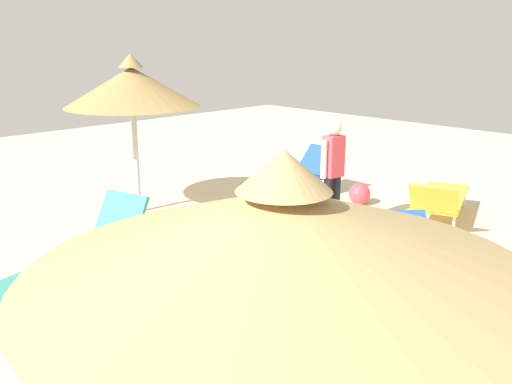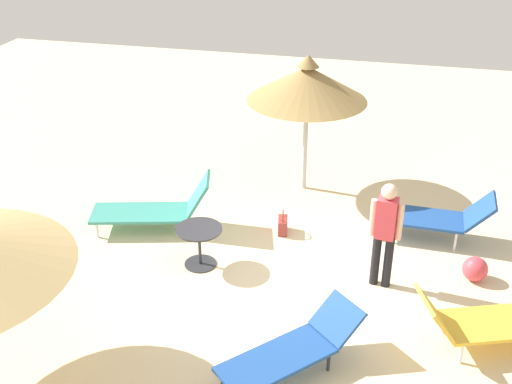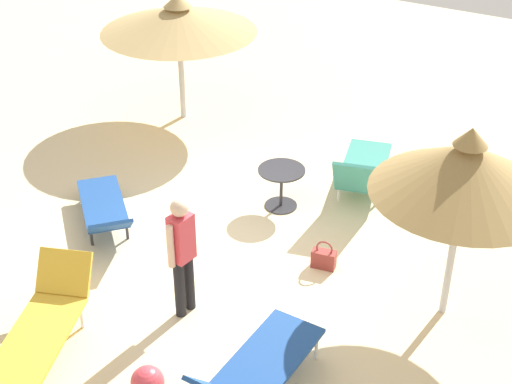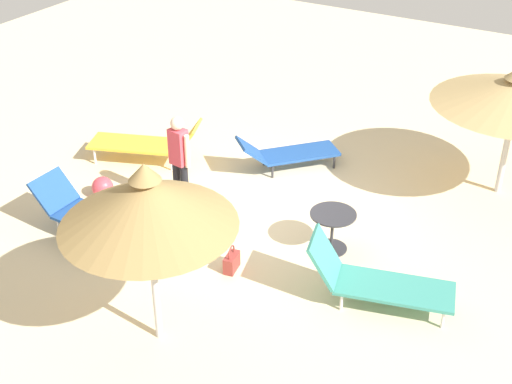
{
  "view_description": "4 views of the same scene",
  "coord_description": "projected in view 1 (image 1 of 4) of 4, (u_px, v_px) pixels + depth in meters",
  "views": [
    {
      "loc": [
        -5.3,
        -4.88,
        2.93
      ],
      "look_at": [
        -0.0,
        0.51,
        0.81
      ],
      "focal_mm": 39.79,
      "sensor_mm": 36.0,
      "label": 1
    },
    {
      "loc": [
        1.4,
        -7.77,
        5.71
      ],
      "look_at": [
        -0.65,
        0.78,
        1.05
      ],
      "focal_mm": 44.67,
      "sensor_mm": 36.0,
      "label": 2
    },
    {
      "loc": [
        7.35,
        4.78,
        6.41
      ],
      "look_at": [
        -0.3,
        0.32,
        0.9
      ],
      "focal_mm": 53.13,
      "sensor_mm": 36.0,
      "label": 3
    },
    {
      "loc": [
        -4.9,
        8.54,
        6.47
      ],
      "look_at": [
        -0.44,
        0.85,
        1.13
      ],
      "focal_mm": 49.15,
      "sensor_mm": 36.0,
      "label": 4
    }
  ],
  "objects": [
    {
      "name": "ground",
      "position": [
        283.0,
        260.0,
        7.74
      ],
      "size": [
        24.0,
        24.0,
        0.1
      ],
      "primitive_type": "cube",
      "color": "beige"
    },
    {
      "name": "lounge_chair_edge",
      "position": [
        293.0,
        176.0,
        10.3
      ],
      "size": [
        1.89,
        0.73,
        0.88
      ],
      "color": "#1E478C",
      "rests_on": "ground"
    },
    {
      "name": "parasol_umbrella_back",
      "position": [
        283.0,
        232.0,
        2.98
      ],
      "size": [
        2.82,
        2.82,
        2.36
      ],
      "color": "#B2B2B7",
      "rests_on": "ground"
    },
    {
      "name": "lounge_chair_front",
      "position": [
        440.0,
        198.0,
        9.03
      ],
      "size": [
        2.24,
        1.39,
        0.84
      ],
      "color": "gold",
      "rests_on": "ground"
    },
    {
      "name": "side_table_round",
      "position": [
        195.0,
        249.0,
        6.75
      ],
      "size": [
        0.72,
        0.72,
        0.66
      ],
      "color": "#2D2D33",
      "rests_on": "ground"
    },
    {
      "name": "lounge_chair_far_left",
      "position": [
        421.0,
        261.0,
        6.69
      ],
      "size": [
        1.75,
        1.82,
        0.69
      ],
      "color": "#1E478C",
      "rests_on": "ground"
    },
    {
      "name": "lounge_chair_center",
      "position": [
        78.0,
        256.0,
        6.68
      ],
      "size": [
        2.14,
        1.19,
        0.97
      ],
      "color": "teal",
      "rests_on": "ground"
    },
    {
      "name": "handbag",
      "position": [
        199.0,
        227.0,
        8.42
      ],
      "size": [
        0.21,
        0.35,
        0.43
      ],
      "color": "maroon",
      "rests_on": "ground"
    },
    {
      "name": "person_standing_far_right",
      "position": [
        333.0,
        168.0,
        8.58
      ],
      "size": [
        0.47,
        0.25,
        1.68
      ],
      "color": "black",
      "rests_on": "ground"
    },
    {
      "name": "beach_ball",
      "position": [
        360.0,
        194.0,
        10.03
      ],
      "size": [
        0.38,
        0.38,
        0.38
      ],
      "primitive_type": "sphere",
      "color": "#D83F4C",
      "rests_on": "ground"
    },
    {
      "name": "parasol_umbrella_near_left",
      "position": [
        132.0,
        87.0,
        9.12
      ],
      "size": [
        2.19,
        2.19,
        2.63
      ],
      "color": "#B2B2B7",
      "rests_on": "ground"
    }
  ]
}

